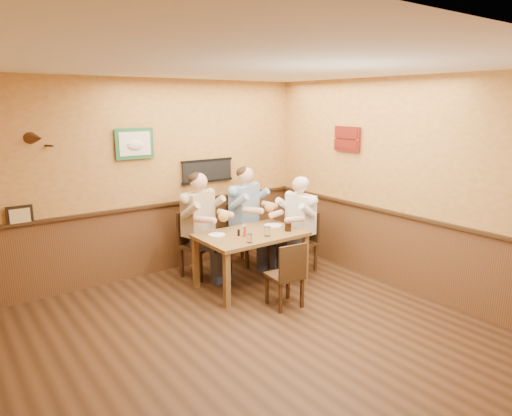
% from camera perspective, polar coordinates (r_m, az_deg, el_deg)
% --- Properties ---
extents(room, '(5.02, 5.03, 2.81)m').
position_cam_1_polar(room, '(4.66, -0.42, 3.45)').
color(room, black).
rests_on(room, ground).
extents(dining_table, '(1.40, 0.90, 0.75)m').
position_cam_1_polar(dining_table, '(6.17, -0.65, -3.98)').
color(dining_table, brown).
rests_on(dining_table, ground).
extents(chair_back_left, '(0.56, 0.56, 0.95)m').
position_cam_1_polar(chair_back_left, '(6.63, -7.16, -4.52)').
color(chair_back_left, '#3A2512').
rests_on(chair_back_left, ground).
extents(chair_back_right, '(0.56, 0.56, 0.96)m').
position_cam_1_polar(chair_back_right, '(7.09, -1.46, -3.23)').
color(chair_back_right, '#3A2512').
rests_on(chair_back_right, ground).
extents(chair_right_end, '(0.42, 0.42, 0.89)m').
position_cam_1_polar(chair_right_end, '(6.84, 5.52, -4.18)').
color(chair_right_end, '#3A2512').
rests_on(chair_right_end, ground).
extents(chair_near_side, '(0.43, 0.43, 0.83)m').
position_cam_1_polar(chair_near_side, '(5.66, 3.60, -8.22)').
color(chair_near_side, '#3A2512').
rests_on(chair_near_side, ground).
extents(diner_tan_shirt, '(0.80, 0.80, 1.36)m').
position_cam_1_polar(diner_tan_shirt, '(6.57, -7.21, -2.82)').
color(diner_tan_shirt, tan).
rests_on(diner_tan_shirt, ground).
extents(diner_blue_polo, '(0.80, 0.80, 1.37)m').
position_cam_1_polar(diner_blue_polo, '(7.04, -1.47, -1.62)').
color(diner_blue_polo, '#7B9AB9').
rests_on(diner_blue_polo, ground).
extents(diner_white_elder, '(0.60, 0.60, 1.28)m').
position_cam_1_polar(diner_white_elder, '(6.79, 5.56, -2.64)').
color(diner_white_elder, silver).
rests_on(diner_white_elder, ground).
extents(water_glass_left, '(0.09, 0.09, 0.11)m').
position_cam_1_polar(water_glass_left, '(5.72, -0.81, -3.80)').
color(water_glass_left, silver).
rests_on(water_glass_left, dining_table).
extents(water_glass_mid, '(0.09, 0.09, 0.12)m').
position_cam_1_polar(water_glass_mid, '(6.01, 1.44, -2.94)').
color(water_glass_mid, white).
rests_on(water_glass_mid, dining_table).
extents(cola_tumbler, '(0.10, 0.10, 0.12)m').
position_cam_1_polar(cola_tumbler, '(6.25, 4.02, -2.34)').
color(cola_tumbler, black).
rests_on(cola_tumbler, dining_table).
extents(hot_sauce_bottle, '(0.05, 0.05, 0.16)m').
position_cam_1_polar(hot_sauce_bottle, '(5.96, -1.42, -2.88)').
color(hot_sauce_bottle, red).
rests_on(hot_sauce_bottle, dining_table).
extents(salt_shaker, '(0.04, 0.04, 0.09)m').
position_cam_1_polar(salt_shaker, '(6.19, -1.60, -2.60)').
color(salt_shaker, white).
rests_on(salt_shaker, dining_table).
extents(pepper_shaker, '(0.03, 0.03, 0.09)m').
position_cam_1_polar(pepper_shaker, '(6.02, -2.19, -3.09)').
color(pepper_shaker, black).
rests_on(pepper_shaker, dining_table).
extents(plate_far_left, '(0.23, 0.23, 0.01)m').
position_cam_1_polar(plate_far_left, '(6.06, -4.92, -3.36)').
color(plate_far_left, white).
rests_on(plate_far_left, dining_table).
extents(plate_far_right, '(0.25, 0.25, 0.02)m').
position_cam_1_polar(plate_far_right, '(6.50, 2.13, -2.19)').
color(plate_far_right, silver).
rests_on(plate_far_right, dining_table).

